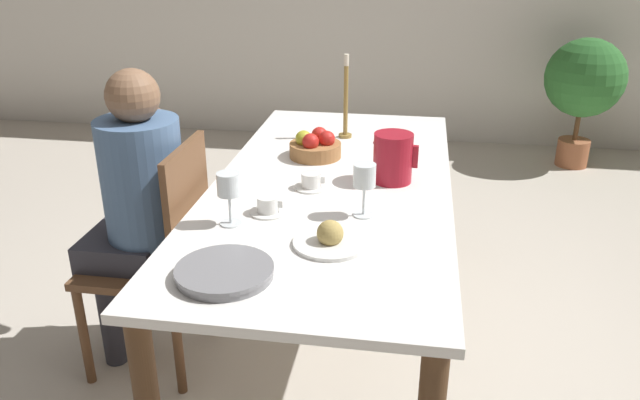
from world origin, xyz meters
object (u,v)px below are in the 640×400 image
(chair_person_side, at_px, (161,253))
(candlestick_tall, at_px, (346,105))
(person_seated, at_px, (137,197))
(wine_glass_water, at_px, (364,178))
(teacup_near_person, at_px, (268,206))
(fruit_bowl, at_px, (315,146))
(bread_plate, at_px, (330,238))
(teacup_across, at_px, (311,182))
(wine_glass_juice, at_px, (229,187))
(potted_plant, at_px, (584,82))
(red_pitcher, at_px, (393,158))
(serving_tray, at_px, (225,272))

(chair_person_side, height_order, candlestick_tall, candlestick_tall)
(person_seated, bearing_deg, wine_glass_water, -98.34)
(wine_glass_water, relative_size, teacup_near_person, 1.45)
(chair_person_side, distance_m, fruit_bowl, 0.75)
(bread_plate, bearing_deg, person_seated, 155.75)
(fruit_bowl, bearing_deg, wine_glass_water, -65.18)
(chair_person_side, xyz_separation_m, candlestick_tall, (0.61, 0.75, 0.41))
(teacup_across, xyz_separation_m, bread_plate, (0.13, -0.43, -0.00))
(chair_person_side, distance_m, wine_glass_juice, 0.57)
(potted_plant, bearing_deg, fruit_bowl, -125.51)
(chair_person_side, relative_size, teacup_across, 7.35)
(wine_glass_juice, height_order, teacup_across, wine_glass_juice)
(bread_plate, xyz_separation_m, potted_plant, (1.39, 2.96, -0.14))
(wine_glass_juice, distance_m, candlestick_tall, 1.00)
(person_seated, bearing_deg, red_pitcher, -78.04)
(chair_person_side, relative_size, potted_plant, 0.98)
(wine_glass_water, relative_size, fruit_bowl, 0.84)
(chair_person_side, relative_size, wine_glass_juice, 5.24)
(wine_glass_water, bearing_deg, candlestick_tall, 101.04)
(teacup_near_person, xyz_separation_m, serving_tray, (-0.02, -0.43, -0.01))
(wine_glass_juice, relative_size, fruit_bowl, 0.82)
(red_pitcher, xyz_separation_m, bread_plate, (-0.16, -0.55, -0.07))
(teacup_near_person, relative_size, fruit_bowl, 0.58)
(candlestick_tall, bearing_deg, potted_plant, 52.22)
(person_seated, bearing_deg, bread_plate, -114.25)
(bread_plate, bearing_deg, teacup_near_person, 140.67)
(chair_person_side, bearing_deg, fruit_bowl, -48.50)
(wine_glass_juice, distance_m, bread_plate, 0.36)
(teacup_near_person, relative_size, potted_plant, 0.13)
(teacup_across, distance_m, bread_plate, 0.45)
(candlestick_tall, bearing_deg, wine_glass_water, -78.96)
(teacup_near_person, xyz_separation_m, fruit_bowl, (0.06, 0.58, 0.02))
(serving_tray, height_order, fruit_bowl, fruit_bowl)
(wine_glass_juice, relative_size, serving_tray, 0.65)
(serving_tray, bearing_deg, bread_plate, 42.23)
(wine_glass_water, height_order, fruit_bowl, wine_glass_water)
(wine_glass_water, bearing_deg, person_seated, 171.66)
(serving_tray, distance_m, potted_plant, 3.60)
(red_pitcher, bearing_deg, teacup_near_person, -137.82)
(chair_person_side, xyz_separation_m, fruit_bowl, (0.52, 0.46, 0.30))
(person_seated, height_order, red_pitcher, person_seated)
(wine_glass_water, height_order, candlestick_tall, candlestick_tall)
(wine_glass_water, xyz_separation_m, serving_tray, (-0.34, -0.46, -0.12))
(teacup_near_person, distance_m, fruit_bowl, 0.58)
(wine_glass_water, bearing_deg, teacup_across, 135.51)
(person_seated, relative_size, wine_glass_juice, 6.72)
(candlestick_tall, relative_size, potted_plant, 0.40)
(chair_person_side, xyz_separation_m, serving_tray, (0.43, -0.55, 0.27))
(serving_tray, bearing_deg, teacup_across, 79.39)
(serving_tray, bearing_deg, wine_glass_water, 53.79)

